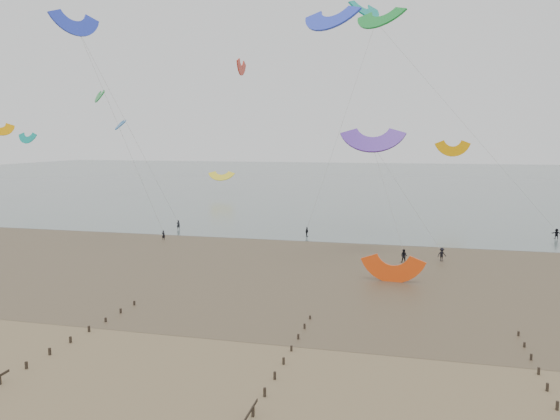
% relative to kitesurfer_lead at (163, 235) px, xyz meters
% --- Properties ---
extents(ground, '(500.00, 500.00, 0.00)m').
position_rel_kitesurfer_lead_xyz_m(ground, '(27.06, -45.56, -0.81)').
color(ground, brown).
rests_on(ground, ground).
extents(sea_and_shore, '(500.00, 665.00, 0.03)m').
position_rel_kitesurfer_lead_xyz_m(sea_and_shore, '(22.98, -11.15, -0.80)').
color(sea_and_shore, '#475654').
rests_on(sea_and_shore, ground).
extents(kitesurfer_lead, '(0.60, 0.40, 1.62)m').
position_rel_kitesurfer_lead_xyz_m(kitesurfer_lead, '(0.00, 0.00, 0.00)').
color(kitesurfer_lead, black).
rests_on(kitesurfer_lead, ground).
extents(kitesurfers, '(121.40, 24.96, 1.89)m').
position_rel_kitesurfer_lead_xyz_m(kitesurfers, '(58.53, 3.08, 0.10)').
color(kitesurfers, black).
rests_on(kitesurfers, ground).
extents(grounded_kite, '(6.57, 5.33, 3.40)m').
position_rel_kitesurfer_lead_xyz_m(grounded_kite, '(37.92, -18.11, -0.81)').
color(grounded_kite, '#F5470F').
rests_on(grounded_kite, ground).
extents(kites_airborne, '(220.76, 109.81, 39.32)m').
position_rel_kitesurfer_lead_xyz_m(kites_airborne, '(25.37, 40.96, 21.22)').
color(kites_airborne, '#158E30').
rests_on(kites_airborne, ground).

